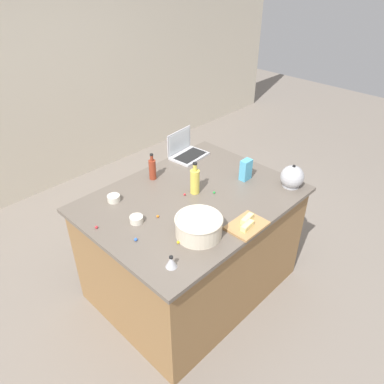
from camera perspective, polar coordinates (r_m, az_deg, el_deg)
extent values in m
plane|color=slate|center=(3.32, 0.00, -13.82)|extent=(12.00, 12.00, 0.00)
cube|color=beige|center=(4.39, -23.37, 15.81)|extent=(8.00, 0.10, 2.60)
cube|color=olive|center=(3.01, 0.00, -8.20)|extent=(1.48, 1.11, 0.87)
cube|color=#60564C|center=(2.74, 0.00, -1.14)|extent=(1.54, 1.17, 0.03)
cube|color=#B7B7BC|center=(3.27, -0.41, 5.54)|extent=(0.33, 0.25, 0.02)
cube|color=black|center=(3.26, -0.28, 5.65)|extent=(0.29, 0.18, 0.00)
cube|color=#B7B7BC|center=(3.28, -1.99, 7.80)|extent=(0.30, 0.04, 0.20)
cube|color=silver|center=(3.28, -1.91, 7.78)|extent=(0.27, 0.03, 0.18)
cylinder|color=beige|center=(2.35, 1.04, -5.40)|extent=(0.30, 0.30, 0.13)
cylinder|color=black|center=(2.35, 1.04, -5.28)|extent=(0.24, 0.24, 0.11)
torus|color=beige|center=(2.31, 1.06, -4.19)|extent=(0.31, 0.31, 0.02)
cylinder|color=#DBC64C|center=(2.73, 0.44, 1.58)|extent=(0.07, 0.07, 0.19)
cylinder|color=#DBC64C|center=(2.67, 0.45, 3.79)|extent=(0.03, 0.03, 0.05)
cylinder|color=black|center=(2.66, 0.45, 4.40)|extent=(0.03, 0.03, 0.01)
cylinder|color=maroon|center=(2.93, -6.09, 3.43)|extent=(0.06, 0.06, 0.16)
cylinder|color=maroon|center=(2.88, -6.21, 5.22)|extent=(0.02, 0.02, 0.05)
cylinder|color=black|center=(2.87, -6.25, 5.73)|extent=(0.03, 0.03, 0.01)
cylinder|color=#ADADB2|center=(2.96, 14.93, 1.01)|extent=(0.13, 0.13, 0.01)
sphere|color=#ADADB2|center=(2.92, 15.14, 2.26)|extent=(0.18, 0.18, 0.18)
cone|color=#ADADB2|center=(2.98, 16.04, 3.15)|extent=(0.08, 0.03, 0.07)
sphere|color=black|center=(2.88, 15.40, 3.84)|extent=(0.02, 0.02, 0.02)
cube|color=#AD7F4C|center=(2.47, 8.43, -5.13)|extent=(0.27, 0.19, 0.02)
cube|color=#F4E58C|center=(2.43, 8.51, -5.16)|extent=(0.11, 0.05, 0.04)
cube|color=#F4E58C|center=(2.49, 8.48, -4.11)|extent=(0.11, 0.05, 0.04)
cylinder|color=beige|center=(2.51, -8.53, -4.17)|extent=(0.09, 0.09, 0.05)
cylinder|color=beige|center=(2.74, -11.94, -0.95)|extent=(0.09, 0.09, 0.05)
cone|color=#B2B2B7|center=(2.16, -3.20, -10.69)|extent=(0.07, 0.07, 0.07)
cylinder|color=black|center=(2.13, -3.23, -9.97)|extent=(0.02, 0.02, 0.01)
cube|color=#4CA5CC|center=(2.93, 8.26, 3.40)|extent=(0.09, 0.06, 0.17)
sphere|color=yellow|center=(2.47, -1.81, -4.74)|extent=(0.02, 0.02, 0.02)
sphere|color=orange|center=(2.54, -5.34, -3.70)|extent=(0.02, 0.02, 0.02)
sphere|color=red|center=(2.51, -14.47, -5.26)|extent=(0.02, 0.02, 0.02)
sphere|color=yellow|center=(2.32, -2.13, -7.72)|extent=(0.02, 0.02, 0.02)
sphere|color=red|center=(2.75, -1.14, -0.38)|extent=(0.02, 0.02, 0.02)
sphere|color=blue|center=(2.37, -8.64, -7.23)|extent=(0.02, 0.02, 0.02)
sphere|color=green|center=(2.77, 3.42, -0.08)|extent=(0.02, 0.02, 0.02)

